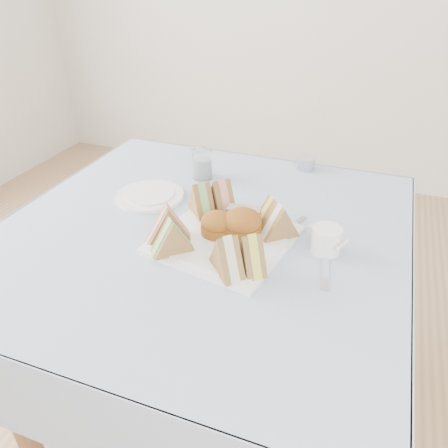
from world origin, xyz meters
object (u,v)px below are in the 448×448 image
(serving_plate, at_px, (224,239))
(creamer_jug, at_px, (326,240))
(water_glass, at_px, (202,164))
(table, at_px, (205,334))

(serving_plate, distance_m, creamer_jug, 0.24)
(serving_plate, height_order, water_glass, water_glass)
(serving_plate, bearing_deg, creamer_jug, 21.05)
(table, xyz_separation_m, creamer_jug, (0.31, 0.01, 0.41))
(serving_plate, xyz_separation_m, water_glass, (-0.19, 0.32, 0.04))
(table, xyz_separation_m, serving_plate, (0.08, -0.04, 0.38))
(creamer_jug, bearing_deg, water_glass, 168.54)
(table, height_order, serving_plate, serving_plate)
(serving_plate, xyz_separation_m, creamer_jug, (0.24, 0.05, 0.03))
(table, height_order, water_glass, water_glass)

